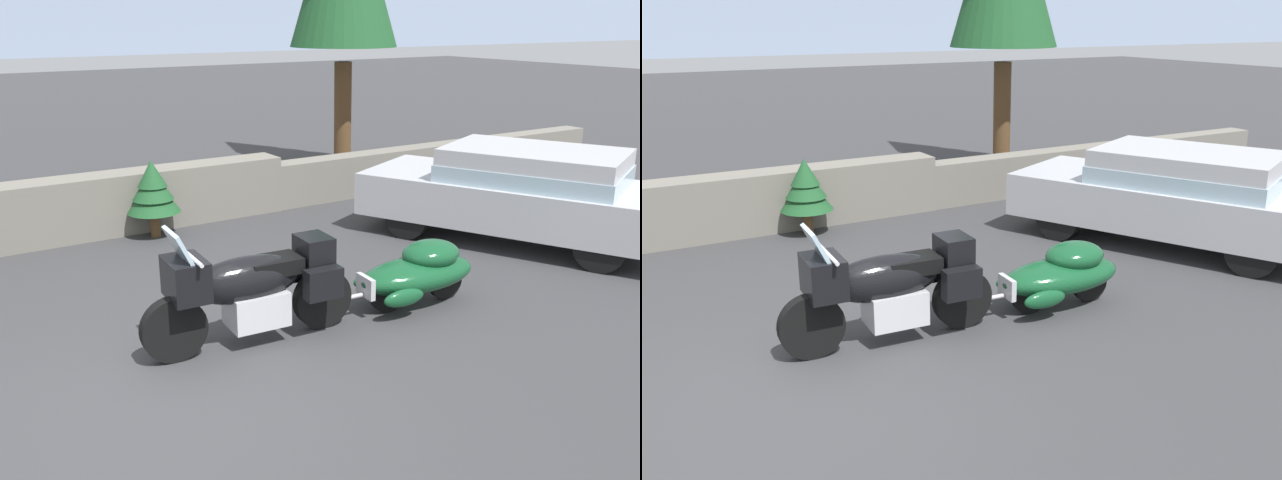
# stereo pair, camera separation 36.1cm
# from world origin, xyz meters

# --- Properties ---
(ground_plane) EXTENTS (80.00, 80.00, 0.00)m
(ground_plane) POSITION_xyz_m (0.00, 0.00, 0.00)
(ground_plane) COLOR #38383A
(stone_guard_wall) EXTENTS (24.00, 0.60, 0.94)m
(stone_guard_wall) POSITION_xyz_m (-0.28, 5.26, 0.44)
(stone_guard_wall) COLOR slate
(stone_guard_wall) RESTS_ON ground
(touring_motorcycle) EXTENTS (2.31, 0.83, 1.33)m
(touring_motorcycle) POSITION_xyz_m (1.17, 0.65, 0.62)
(touring_motorcycle) COLOR black
(touring_motorcycle) RESTS_ON ground
(car_shaped_trailer) EXTENTS (2.22, 0.83, 0.76)m
(car_shaped_trailer) POSITION_xyz_m (3.27, 0.50, 0.41)
(car_shaped_trailer) COLOR black
(car_shaped_trailer) RESTS_ON ground
(sedan_at_right_edge) EXTENTS (3.58, 4.85, 1.41)m
(sedan_at_right_edge) POSITION_xyz_m (6.17, 1.59, 0.77)
(sedan_at_right_edge) COLOR black
(sedan_at_right_edge) RESTS_ON ground
(pine_sapling_near) EXTENTS (0.80, 0.80, 1.19)m
(pine_sapling_near) POSITION_xyz_m (1.64, 4.75, 0.74)
(pine_sapling_near) COLOR brown
(pine_sapling_near) RESTS_ON ground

